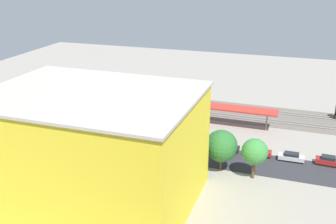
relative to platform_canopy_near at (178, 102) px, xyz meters
name	(u,v)px	position (x,y,z in m)	size (l,w,h in m)	color
ground_plane	(201,145)	(-8.82, 12.61, -4.34)	(183.79, 183.79, 0.00)	gray
rail_bed	(221,111)	(-8.82, -9.25, -4.34)	(114.87, 14.51, 0.01)	#665E54
street_asphalt	(196,154)	(-8.82, 16.90, -4.34)	(114.87, 9.00, 0.01)	#2D2D33
track_rails	(221,110)	(-8.82, -9.25, -4.16)	(114.86, 10.12, 0.12)	#9E9EA8
platform_canopy_near	(178,102)	(0.00, 0.00, 0.00)	(46.34, 4.95, 4.56)	#B73328
parked_car_0	(328,161)	(-33.26, 13.46, -3.55)	(4.49, 2.06, 1.77)	black
parked_car_1	(291,157)	(-26.73, 13.81, -3.62)	(4.79, 1.85, 1.59)	black
parked_car_2	(259,152)	(-20.71, 13.52, -3.57)	(4.71, 1.92, 1.73)	black
parked_car_3	(227,147)	(-14.39, 13.27, -3.58)	(4.87, 2.04, 1.73)	black
parked_car_4	(199,145)	(-8.76, 13.98, -3.58)	(4.51, 1.79, 1.72)	black
construction_building	(93,149)	(2.25, 36.97, 4.29)	(30.62, 23.01, 17.26)	yellow
construction_roof_slab	(89,94)	(2.25, 36.97, 13.12)	(31.22, 23.61, 0.40)	#B7B2A8
box_truck_0	(77,138)	(15.34, 20.65, -2.67)	(9.90, 2.81, 3.40)	black
box_truck_1	(159,146)	(-1.95, 18.92, -2.60)	(9.87, 3.35, 3.57)	black
street_tree_0	(9,119)	(30.59, 21.63, 0.11)	(5.52, 5.52, 7.22)	brown
street_tree_1	(255,152)	(-20.60, 22.68, 0.71)	(4.52, 4.52, 7.35)	brown
street_tree_2	(131,132)	(2.96, 21.26, 0.66)	(6.07, 6.07, 8.05)	brown
street_tree_3	(8,114)	(31.20, 21.02, 0.98)	(4.10, 4.10, 7.41)	brown
street_tree_4	(221,146)	(-14.71, 21.95, 0.61)	(5.74, 5.74, 7.82)	brown
street_tree_5	(39,121)	(23.61, 21.12, 0.36)	(4.81, 4.81, 7.13)	brown
traffic_light	(195,126)	(-7.48, 12.65, -0.22)	(0.50, 0.36, 6.16)	#333333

